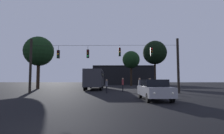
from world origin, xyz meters
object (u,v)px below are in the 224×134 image
pedestrian_crossing_right (150,84)px  tree_left_silhouette (39,51)px  pedestrian_crossing_left (123,84)px  tree_right_far (131,60)px  pedestrian_crossing_center (140,85)px  car_near_right (154,89)px  city_bus (95,78)px  tree_behind_building (155,53)px  pedestrian_near_bus (107,85)px

pedestrian_crossing_right → tree_left_silhouette: tree_left_silhouette is taller
pedestrian_crossing_left → pedestrian_crossing_right: pedestrian_crossing_left is taller
tree_right_far → pedestrian_crossing_center: bearing=-93.0°
pedestrian_crossing_right → tree_right_far: bearing=90.8°
car_near_right → tree_left_silhouette: bearing=134.9°
pedestrian_crossing_left → pedestrian_crossing_center: bearing=-57.6°
city_bus → tree_right_far: tree_right_far is taller
car_near_right → pedestrian_crossing_right: size_ratio=2.59×
pedestrian_crossing_left → tree_behind_building: bearing=60.2°
pedestrian_near_bus → tree_right_far: bearing=78.1°
pedestrian_crossing_center → tree_right_far: size_ratio=0.20×
pedestrian_near_bus → tree_behind_building: (8.86, 14.86, 6.02)m
pedestrian_crossing_left → pedestrian_crossing_center: pedestrian_crossing_left is taller
tree_behind_building → tree_right_far: tree_behind_building is taller
pedestrian_crossing_left → tree_behind_building: size_ratio=0.19×
tree_behind_building → pedestrian_crossing_left: bearing=-119.8°
tree_right_far → pedestrian_crossing_right: bearing=-89.2°
city_bus → car_near_right: (6.17, -15.43, -1.07)m
pedestrian_crossing_center → tree_behind_building: (5.16, 14.87, 5.92)m
tree_left_silhouette → city_bus: bearing=-2.2°
pedestrian_crossing_center → city_bus: bearing=124.2°
city_bus → tree_behind_building: tree_behind_building is taller
car_near_right → pedestrian_crossing_center: bearing=91.4°
car_near_right → pedestrian_crossing_left: size_ratio=2.51×
pedestrian_near_bus → pedestrian_crossing_right: bearing=20.1°
car_near_right → pedestrian_near_bus: pedestrian_near_bus is taller
car_near_right → pedestrian_crossing_right: bearing=80.7°
pedestrian_near_bus → tree_left_silhouette: size_ratio=0.18×
pedestrian_crossing_center → tree_left_silhouette: bearing=149.3°
tree_behind_building → pedestrian_near_bus: bearing=-120.8°
pedestrian_crossing_left → tree_left_silhouette: (-13.82, 6.46, 5.27)m
car_near_right → pedestrian_crossing_right: (1.39, 8.50, 0.17)m
pedestrian_crossing_left → tree_right_far: bearing=81.8°
pedestrian_crossing_right → pedestrian_crossing_left: bearing=165.8°
car_near_right → pedestrian_crossing_left: (-1.91, 9.34, 0.20)m
tree_right_far → tree_behind_building: bearing=-65.4°
car_near_right → pedestrian_crossing_center: pedestrian_crossing_center is taller
car_near_right → pedestrian_crossing_right: pedestrian_crossing_right is taller
pedestrian_crossing_left → tree_left_silhouette: size_ratio=0.20×
pedestrian_near_bus → tree_left_silhouette: bearing=142.2°
car_near_right → tree_left_silhouette: 22.96m
pedestrian_near_bus → tree_left_silhouette: (-11.88, 9.22, 5.39)m
city_bus → car_near_right: size_ratio=2.52×
tree_behind_building → tree_right_far: 9.46m
tree_right_far → pedestrian_crossing_left: bearing=-98.2°
pedestrian_near_bus → tree_right_far: 24.60m
pedestrian_crossing_left → tree_left_silhouette: bearing=154.9°
city_bus → car_near_right: bearing=-68.2°
car_near_right → tree_behind_building: size_ratio=0.48×
city_bus → pedestrian_crossing_right: size_ratio=6.51×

